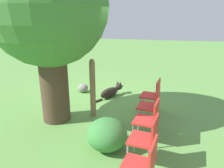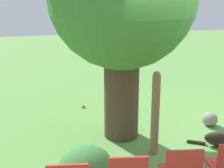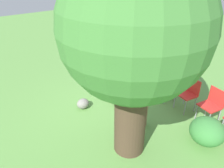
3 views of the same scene
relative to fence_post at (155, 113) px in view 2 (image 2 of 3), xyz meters
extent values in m
plane|color=#609947|center=(0.51, -0.60, -0.71)|extent=(30.00, 30.00, 0.00)
cylinder|color=#4C3828|center=(0.79, 0.33, 0.21)|extent=(0.63, 0.63, 1.85)
cylinder|color=#2D231C|center=(0.13, -0.85, -0.68)|extent=(0.22, 0.30, 0.06)
cylinder|color=#846647|center=(0.00, 0.00, -0.05)|extent=(0.13, 0.13, 1.33)
sphere|color=#846647|center=(0.00, 0.00, 0.64)|extent=(0.12, 0.12, 0.12)
cube|color=red|center=(-1.49, 0.25, -0.04)|extent=(0.11, 0.44, 0.40)
sphere|color=#E54C33|center=(2.39, 0.78, -0.68)|extent=(0.07, 0.07, 0.07)
ellipsoid|color=gray|center=(0.78, -1.51, -0.57)|extent=(0.33, 0.30, 0.27)
ellipsoid|color=#3D843D|center=(-0.62, 1.25, -0.41)|extent=(0.74, 0.74, 0.59)
camera|label=1|loc=(-1.41, 4.63, 1.70)|focal=35.00mm
camera|label=2|loc=(-4.33, 1.84, 1.86)|focal=50.00mm
camera|label=3|loc=(3.20, 2.80, 2.70)|focal=35.00mm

